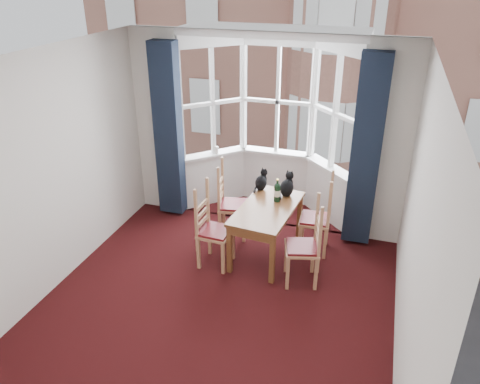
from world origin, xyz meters
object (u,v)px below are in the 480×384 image
at_px(dining_table, 267,214).
at_px(chair_left_far, 227,206).
at_px(chair_right_near, 309,248).
at_px(chair_right_far, 322,221).
at_px(wine_bottle, 277,192).
at_px(cat_right, 287,186).
at_px(chair_left_near, 209,231).
at_px(candle_tall, 217,150).
at_px(cat_left, 261,182).

relative_size(dining_table, chair_left_far, 1.43).
bearing_deg(chair_right_near, chair_left_far, 150.26).
bearing_deg(chair_left_far, chair_right_far, -1.13).
xyz_separation_m(chair_left_far, chair_right_far, (1.35, -0.03, 0.00)).
bearing_deg(chair_right_near, wine_bottle, 131.72).
height_order(chair_left_far, cat_right, cat_right).
height_order(chair_left_near, candle_tall, candle_tall).
bearing_deg(chair_left_near, candle_tall, 106.70).
xyz_separation_m(chair_right_near, wine_bottle, (-0.57, 0.64, 0.39)).
height_order(chair_left_far, chair_right_near, same).
xyz_separation_m(chair_left_far, candle_tall, (-0.48, 0.91, 0.46)).
bearing_deg(chair_right_far, candle_tall, 153.10).
xyz_separation_m(dining_table, cat_left, (-0.22, 0.50, 0.22)).
xyz_separation_m(dining_table, cat_right, (0.17, 0.42, 0.23)).
xyz_separation_m(chair_right_near, candle_tall, (-1.80, 1.66, 0.46)).
height_order(chair_left_near, chair_right_far, same).
height_order(cat_left, wine_bottle, wine_bottle).
distance_m(chair_left_near, cat_right, 1.24).
distance_m(dining_table, chair_left_far, 0.76).
xyz_separation_m(chair_left_far, wine_bottle, (0.75, -0.11, 0.39)).
height_order(chair_left_near, wine_bottle, wine_bottle).
relative_size(chair_left_near, cat_right, 2.60).
xyz_separation_m(chair_right_near, cat_left, (-0.86, 0.93, 0.36)).
relative_size(chair_left_near, chair_right_near, 1.00).
distance_m(dining_table, chair_right_far, 0.76).
bearing_deg(dining_table, cat_right, 68.65).
distance_m(chair_left_far, cat_left, 0.61).
height_order(cat_left, candle_tall, cat_left).
bearing_deg(dining_table, candle_tall, 133.24).
relative_size(cat_right, candle_tall, 3.00).
relative_size(chair_right_near, candle_tall, 7.78).
xyz_separation_m(chair_left_near, cat_right, (0.82, 0.84, 0.38)).
xyz_separation_m(chair_left_far, cat_left, (0.45, 0.18, 0.36)).
distance_m(cat_right, candle_tall, 1.55).
relative_size(chair_right_near, cat_right, 2.60).
bearing_deg(wine_bottle, candle_tall, 140.37).
relative_size(chair_left_far, cat_right, 2.60).
bearing_deg(cat_left, dining_table, -66.33).
bearing_deg(candle_tall, cat_right, -31.36).
bearing_deg(chair_left_far, candle_tall, 118.10).
xyz_separation_m(chair_left_near, cat_left, (0.44, 0.92, 0.36)).
bearing_deg(chair_left_far, chair_right_near, -29.74).
distance_m(chair_left_far, candle_tall, 1.12).
height_order(chair_left_near, chair_left_far, same).
xyz_separation_m(dining_table, chair_right_near, (0.65, -0.43, -0.15)).
xyz_separation_m(dining_table, chair_right_far, (0.68, 0.29, -0.15)).
bearing_deg(cat_right, chair_left_far, -173.07).
relative_size(wine_bottle, candle_tall, 2.73).
bearing_deg(wine_bottle, cat_right, 67.69).
bearing_deg(cat_right, chair_right_far, -13.91).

